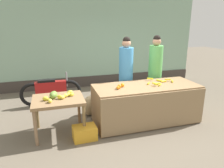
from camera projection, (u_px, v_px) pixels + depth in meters
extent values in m
plane|color=#665B4C|center=(131.00, 122.00, 4.71)|extent=(24.00, 24.00, 0.00)
cube|color=#8CB299|center=(98.00, 40.00, 7.12)|extent=(7.05, 0.20, 3.12)
cube|color=#3F3833|center=(99.00, 80.00, 7.41)|extent=(7.05, 0.04, 0.36)
cube|color=olive|center=(146.00, 103.00, 4.68)|extent=(2.29, 0.91, 0.84)
cube|color=#937753|center=(156.00, 112.00, 4.25)|extent=(2.29, 0.03, 0.78)
cube|color=olive|center=(58.00, 100.00, 4.08)|extent=(0.97, 0.79, 0.06)
cylinder|color=#8F6F51|center=(36.00, 128.00, 3.74)|extent=(0.06, 0.06, 0.68)
cylinder|color=olive|center=(84.00, 122.00, 3.99)|extent=(0.06, 0.06, 0.68)
cylinder|color=olive|center=(37.00, 113.00, 4.38)|extent=(0.06, 0.06, 0.68)
cylinder|color=olive|center=(79.00, 108.00, 4.62)|extent=(0.06, 0.06, 0.68)
cylinder|color=gold|center=(164.00, 81.00, 4.79)|extent=(0.13, 0.05, 0.04)
cylinder|color=gold|center=(149.00, 83.00, 4.64)|extent=(0.11, 0.14, 0.04)
cylinder|color=gold|center=(172.00, 81.00, 4.80)|extent=(0.10, 0.14, 0.04)
cylinder|color=yellow|center=(160.00, 85.00, 4.55)|extent=(0.12, 0.13, 0.04)
cylinder|color=yellow|center=(159.00, 80.00, 4.87)|extent=(0.10, 0.13, 0.04)
cylinder|color=yellow|center=(157.00, 83.00, 4.63)|extent=(0.15, 0.10, 0.04)
cylinder|color=yellow|center=(150.00, 79.00, 4.91)|extent=(0.14, 0.11, 0.04)
cylinder|color=yellow|center=(155.00, 84.00, 4.50)|extent=(0.07, 0.15, 0.04)
cylinder|color=gold|center=(168.00, 79.00, 4.84)|extent=(0.13, 0.06, 0.04)
sphere|color=orange|center=(118.00, 88.00, 4.27)|extent=(0.07, 0.07, 0.07)
sphere|color=orange|center=(119.00, 86.00, 4.35)|extent=(0.08, 0.08, 0.08)
sphere|color=orange|center=(123.00, 85.00, 4.44)|extent=(0.08, 0.08, 0.08)
ellipsoid|color=yellow|center=(46.00, 99.00, 3.95)|extent=(0.13, 0.10, 0.08)
ellipsoid|color=#E1DB47|center=(70.00, 92.00, 4.30)|extent=(0.12, 0.08, 0.08)
ellipsoid|color=yellow|center=(50.00, 101.00, 3.85)|extent=(0.09, 0.12, 0.07)
ellipsoid|color=yellow|center=(69.00, 94.00, 4.19)|extent=(0.10, 0.13, 0.08)
ellipsoid|color=yellow|center=(60.00, 97.00, 4.03)|extent=(0.13, 0.11, 0.08)
ellipsoid|color=gold|center=(72.00, 94.00, 4.18)|extent=(0.12, 0.12, 0.07)
ellipsoid|color=yellow|center=(66.00, 95.00, 4.13)|extent=(0.13, 0.12, 0.07)
ellipsoid|color=yellow|center=(63.00, 97.00, 4.03)|extent=(0.12, 0.13, 0.07)
ellipsoid|color=olive|center=(53.00, 95.00, 4.06)|extent=(0.21, 0.25, 0.14)
cylinder|color=#33333D|center=(125.00, 97.00, 5.29)|extent=(0.29, 0.29, 0.71)
cylinder|color=#3F8CCC|center=(126.00, 66.00, 5.06)|extent=(0.34, 0.34, 0.87)
sphere|color=tan|center=(126.00, 43.00, 4.91)|extent=(0.21, 0.21, 0.21)
sphere|color=black|center=(127.00, 40.00, 4.89)|extent=(0.18, 0.18, 0.18)
cylinder|color=#33333D|center=(154.00, 93.00, 5.51)|extent=(0.29, 0.29, 0.72)
cylinder|color=#59B259|center=(155.00, 63.00, 5.28)|extent=(0.34, 0.34, 0.88)
sphere|color=tan|center=(157.00, 42.00, 5.13)|extent=(0.21, 0.21, 0.21)
sphere|color=black|center=(157.00, 39.00, 5.11)|extent=(0.18, 0.18, 0.18)
torus|color=black|center=(69.00, 91.00, 5.79)|extent=(0.65, 0.09, 0.65)
torus|color=black|center=(33.00, 95.00, 5.53)|extent=(0.65, 0.09, 0.65)
cube|color=#A51919|center=(51.00, 87.00, 5.61)|extent=(0.80, 0.18, 0.28)
cube|color=black|center=(46.00, 81.00, 5.53)|extent=(0.44, 0.16, 0.08)
cylinder|color=gray|center=(67.00, 79.00, 5.67)|extent=(0.04, 0.04, 0.40)
cube|color=gold|center=(85.00, 133.00, 4.01)|extent=(0.45, 0.34, 0.26)
ellipsoid|color=tan|center=(90.00, 106.00, 5.03)|extent=(0.46, 0.47, 0.48)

